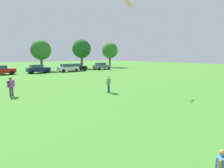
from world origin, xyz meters
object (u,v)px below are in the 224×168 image
Objects in this scene: parked_car_gray_6 at (102,66)px; tree_center_right at (41,50)px; parked_car_navy_3 at (38,69)px; bystander_midfield at (11,85)px; kite at (128,3)px; parked_car_white_4 at (68,68)px; parked_car_red_2 at (1,70)px; adult_bystander at (109,83)px; parked_car_black_5 at (77,67)px; tree_right at (81,49)px; tree_far_right at (110,51)px; child_kite_flyer at (221,166)px.

tree_center_right is (-13.03, 4.72, 3.77)m from parked_car_gray_6.
bystander_midfield is at bearing -112.65° from parked_car_navy_3.
kite is 24.79m from parked_car_white_4.
parked_car_red_2 is 6.20m from parked_car_navy_3.
parked_car_navy_3 is (1.03, 24.26, -0.10)m from adult_bystander.
parked_car_black_5 is at bearing -3.75° from parked_car_red_2.
tree_center_right is 0.90× the size of tree_right.
parked_car_black_5 is at bearing -127.21° from tree_right.
tree_right reaches higher than adult_bystander.
tree_far_right is (23.65, 30.43, 3.91)m from adult_bystander.
parked_car_white_4 reaches higher than adult_bystander.
parked_car_red_2 is 21.52m from parked_car_gray_6.
tree_right reaches higher than parked_car_black_5.
child_kite_flyer is at bearing -124.52° from tree_far_right.
bystander_midfield is (-7.51, 3.80, 0.02)m from adult_bystander.
bystander_midfield is 0.22× the size of tree_right.
adult_bystander is at bearing -115.22° from tree_right.
parked_car_red_2 is 0.63× the size of tree_center_right.
parked_car_red_2 is 1.00× the size of parked_car_white_4.
parked_car_white_4 is at bearing -166.61° from parked_car_black_5.
parked_car_white_4 is 18.43m from tree_far_right.
bystander_midfield is 13.16m from kite.
adult_bystander is at bearing -127.85° from tree_far_right.
parked_car_red_2 is at bearing 176.25° from parked_car_black_5.
parked_car_red_2 and parked_car_black_5 have the same top height.
adult_bystander is 8.04m from kite.
parked_car_red_2 reaches higher than adult_bystander.
adult_bystander is 0.22× the size of tree_far_right.
parked_car_red_2 is at bearing -116.62° from adult_bystander.
parked_car_red_2 is 12.23m from parked_car_white_4.
parked_car_gray_6 is at bearing 3.85° from bystander_midfield.
parked_car_red_2 is at bearing -169.49° from tree_far_right.
parked_car_white_4 is (7.02, 23.57, -0.10)m from adult_bystander.
tree_center_right reaches higher than parked_car_red_2.
adult_bystander is 0.21× the size of tree_right.
kite reaches higher than parked_car_navy_3.
parked_car_navy_3 is 23.78m from tree_far_right.
parked_car_black_5 is (6.69, 23.75, -7.66)m from kite.
kite is 0.33× the size of parked_car_gray_6.
parked_car_black_5 is (8.39, -0.12, 0.00)m from parked_car_navy_3.
parked_car_navy_3 is at bearing -153.86° from tree_right.
parked_car_navy_3 is 0.63× the size of tree_center_right.
parked_car_white_4 is 0.56× the size of tree_right.
parked_car_black_5 is 16.06m from tree_far_right.
kite is 0.33× the size of parked_car_black_5.
parked_car_white_4 is (5.99, -0.69, 0.00)m from parked_car_navy_3.
tree_right is at bearing 9.20° from tree_center_right.
parked_car_black_5 is at bearing -178.16° from parked_car_gray_6.
tree_center_right is at bearing -170.80° from tree_right.
parked_car_navy_3 is 15.66m from tree_right.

